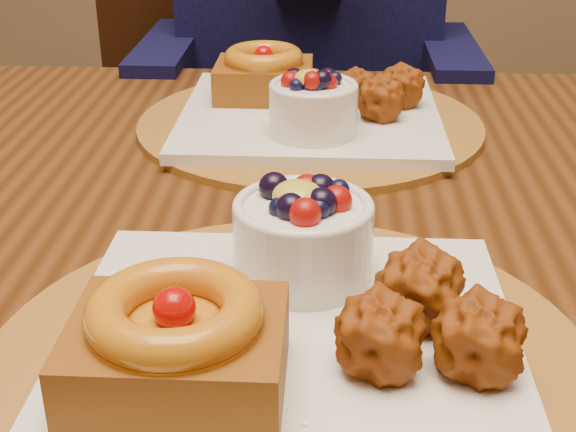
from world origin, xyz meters
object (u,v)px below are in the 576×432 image
Objects in this scene: place_setting_near at (284,325)px; dining_table at (302,290)px; place_setting_far at (308,107)px; chair_far at (219,172)px.

dining_table is at bearing 89.10° from place_setting_near.
place_setting_far is 0.46× the size of chair_far.
chair_far is (-0.19, 0.57, -0.32)m from place_setting_far.
place_setting_near is 0.46× the size of chair_far.
place_setting_near is 0.43m from place_setting_far.
place_setting_far is 0.68m from chair_far.
dining_table is 0.24m from place_setting_near.
dining_table is at bearing -91.61° from chair_far.
place_setting_near is 1.00× the size of place_setting_far.
dining_table is 1.94× the size of chair_far.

